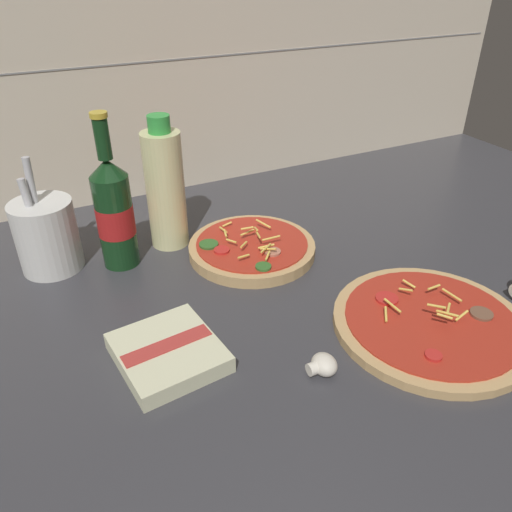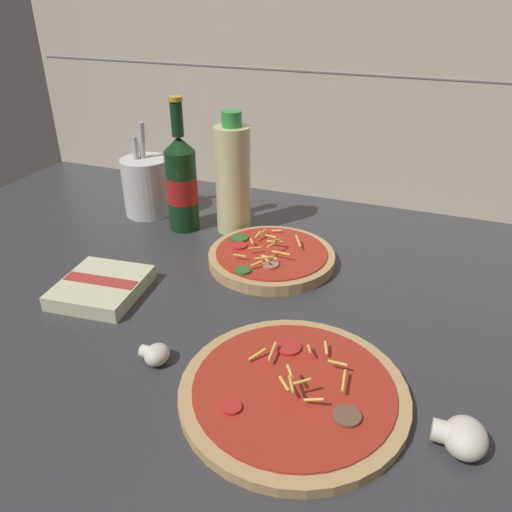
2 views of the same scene
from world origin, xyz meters
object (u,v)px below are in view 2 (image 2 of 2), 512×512
Objects in this scene: beer_bottle at (182,182)px; oil_bottle at (233,178)px; mushroom_left at (462,437)px; mushroom_right at (156,354)px; utensil_crock at (147,186)px; dish_towel at (101,287)px; pizza_far at (271,257)px; pizza_near at (293,391)px.

beer_bottle reaches higher than oil_bottle.
mushroom_left is 37.39cm from mushroom_right.
mushroom_right is 49.82cm from utensil_crock.
utensil_crock is at bearing 108.44° from dish_towel.
beer_bottle is 6.63× the size of mushroom_right.
oil_bottle is 1.22× the size of utensil_crock.
oil_bottle is 1.59× the size of dish_towel.
oil_bottle is at bearing 70.97° from dish_towel.
oil_bottle is 4.15× the size of mushroom_left.
utensil_crock is at bearing 122.81° from mushroom_right.
beer_bottle is 28.02cm from dish_towel.
utensil_crock is 1.31× the size of dish_towel.
pizza_far is at bearing -19.27° from beer_bottle.
oil_bottle is at bearing 138.37° from pizza_far.
beer_bottle is 66.33cm from mushroom_left.
mushroom_left is at bearing -33.30° from utensil_crock.
utensil_crock is (-20.39, 0.98, -4.65)cm from oil_bottle.
oil_bottle is at bearing 136.78° from mushroom_left.
utensil_crock reaches higher than mushroom_left.
pizza_far is at bearing 41.50° from dish_towel.
beer_bottle reaches higher than mushroom_left.
dish_towel is at bearing 167.83° from mushroom_left.
mushroom_left is at bearing -12.17° from dish_towel.
mushroom_right is (-18.57, -0.54, 0.48)cm from pizza_near.
mushroom_right is at bearing -178.33° from pizza_near.
mushroom_left is 0.29× the size of utensil_crock.
mushroom_right is 0.20× the size of utensil_crock.
pizza_far is 1.51× the size of dish_towel.
pizza_near is at bearing 176.72° from mushroom_left.
beer_bottle reaches higher than utensil_crock.
oil_bottle is at bearing -2.76° from utensil_crock.
beer_bottle is 1.34× the size of utensil_crock.
oil_bottle is (-25.05, 40.15, 9.99)cm from pizza_near.
beer_bottle is at bearing 160.73° from pizza_far.
utensil_crock is at bearing 177.24° from oil_bottle.
pizza_near is 48.36cm from oil_bottle.
pizza_near is 1.23× the size of pizza_far.
pizza_near reaches higher than dish_towel.
mushroom_left is at bearing -35.62° from beer_bottle.
mushroom_right is at bearing 179.18° from mushroom_left.
mushroom_left is 0.38× the size of dish_towel.
dish_towel is (-21.78, -19.27, 0.08)cm from pizza_far.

